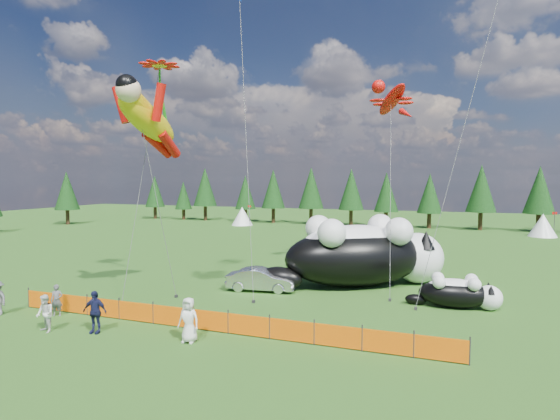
% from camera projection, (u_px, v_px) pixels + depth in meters
% --- Properties ---
extents(ground, '(160.00, 160.00, 0.00)m').
position_uv_depth(ground, '(237.00, 312.00, 22.80)').
color(ground, '#12380A').
rests_on(ground, ground).
extents(safety_fence, '(22.06, 0.06, 1.10)m').
position_uv_depth(safety_fence, '(208.00, 320.00, 19.95)').
color(safety_fence, '#262626').
rests_on(safety_fence, ground).
extents(tree_line, '(90.00, 4.00, 8.00)m').
position_uv_depth(tree_line, '(367.00, 199.00, 64.80)').
color(tree_line, black).
rests_on(tree_line, ground).
extents(festival_tents, '(50.00, 3.20, 2.80)m').
position_uv_depth(festival_tents, '(446.00, 222.00, 56.59)').
color(festival_tents, white).
rests_on(festival_tents, ground).
extents(cat_large, '(11.40, 8.73, 4.57)m').
position_uv_depth(cat_large, '(364.00, 253.00, 28.45)').
color(cat_large, black).
rests_on(cat_large, ground).
extents(cat_small, '(4.98, 1.95, 1.80)m').
position_uv_depth(cat_small, '(459.00, 292.00, 23.58)').
color(cat_small, black).
rests_on(cat_small, ground).
extents(car, '(4.48, 2.14, 1.42)m').
position_uv_depth(car, '(261.00, 279.00, 27.23)').
color(car, silver).
rests_on(car, ground).
extents(spectator_a, '(0.70, 0.60, 1.61)m').
position_uv_depth(spectator_a, '(57.00, 300.00, 22.18)').
color(spectator_a, '#545459').
rests_on(spectator_a, ground).
extents(spectator_b, '(0.96, 0.76, 1.72)m').
position_uv_depth(spectator_b, '(45.00, 314.00, 19.78)').
color(spectator_b, silver).
rests_on(spectator_b, ground).
extents(spectator_c, '(1.22, 0.77, 1.94)m').
position_uv_depth(spectator_c, '(95.00, 312.00, 19.70)').
color(spectator_c, '#16193C').
rests_on(spectator_c, ground).
extents(spectator_e, '(0.97, 0.65, 1.93)m').
position_uv_depth(spectator_e, '(189.00, 320.00, 18.57)').
color(spectator_e, silver).
rests_on(spectator_e, ground).
extents(superhero_kite, '(5.06, 5.46, 12.64)m').
position_uv_depth(superhero_kite, '(148.00, 120.00, 24.02)').
color(superhero_kite, '#DFB60B').
rests_on(superhero_kite, ground).
extents(gecko_kite, '(5.53, 11.55, 14.99)m').
position_uv_depth(gecko_kite, '(392.00, 100.00, 31.81)').
color(gecko_kite, red).
rests_on(gecko_kite, ground).
extents(flower_kite, '(3.01, 4.93, 14.07)m').
position_uv_depth(flower_kite, '(159.00, 68.00, 26.23)').
color(flower_kite, red).
rests_on(flower_kite, ground).
extents(diamond_kite_a, '(3.44, 5.60, 20.34)m').
position_uv_depth(diamond_kite_a, '(240.00, 6.00, 28.70)').
color(diamond_kite_a, '#0C2FC0').
rests_on(diamond_kite_a, ground).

